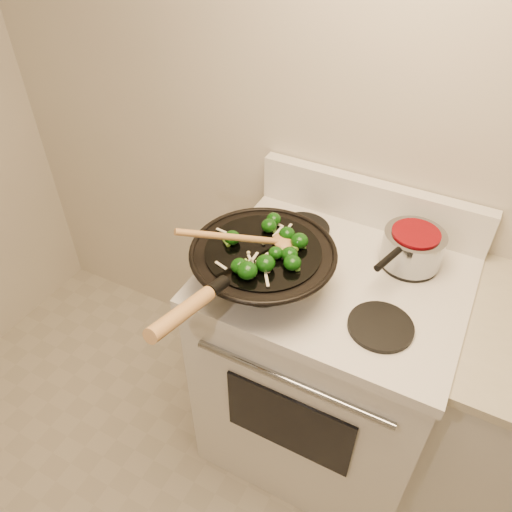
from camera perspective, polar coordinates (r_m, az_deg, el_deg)
The scene contains 5 objects.
stove at distance 1.88m, azimuth 7.83°, elevation -12.07°, with size 0.78×0.67×1.08m.
wok at distance 1.43m, azimuth 0.70°, elevation -1.11°, with size 0.42×0.69×0.27m.
stirfry at distance 1.37m, azimuth 1.54°, elevation 0.74°, with size 0.29×0.29×0.05m.
wooden_spoon at distance 1.37m, azimuth -0.32°, elevation 1.98°, with size 0.26×0.27×0.12m.
saucepan at distance 1.59m, azimuth 17.44°, elevation 1.00°, with size 0.19×0.29×0.11m.
Camera 1 is at (0.14, 0.07, 1.96)m, focal length 35.00 mm.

